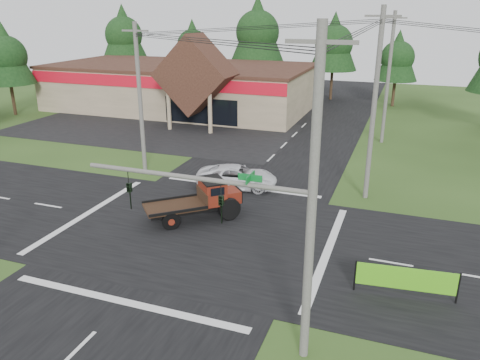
% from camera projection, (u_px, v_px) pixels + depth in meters
% --- Properties ---
extents(ground, '(120.00, 120.00, 0.00)m').
position_uv_depth(ground, '(198.00, 231.00, 25.21)').
color(ground, '#274016').
rests_on(ground, ground).
extents(road_ns, '(12.00, 120.00, 0.02)m').
position_uv_depth(road_ns, '(198.00, 231.00, 25.21)').
color(road_ns, black).
rests_on(road_ns, ground).
extents(road_ew, '(120.00, 12.00, 0.02)m').
position_uv_depth(road_ew, '(198.00, 231.00, 25.21)').
color(road_ew, black).
rests_on(road_ew, ground).
extents(parking_apron, '(28.00, 14.00, 0.02)m').
position_uv_depth(parking_apron, '(150.00, 130.00, 46.48)').
color(parking_apron, black).
rests_on(parking_apron, ground).
extents(cvs_building, '(30.40, 18.20, 9.19)m').
position_uv_depth(cvs_building, '(181.00, 86.00, 55.41)').
color(cvs_building, gray).
rests_on(cvs_building, ground).
extents(traffic_signal_mast, '(8.12, 0.24, 7.00)m').
position_uv_depth(traffic_signal_mast, '(259.00, 232.00, 15.21)').
color(traffic_signal_mast, '#595651').
rests_on(traffic_signal_mast, ground).
extents(utility_pole_nr, '(2.00, 0.30, 11.00)m').
position_uv_depth(utility_pole_nr, '(312.00, 204.00, 14.25)').
color(utility_pole_nr, '#595651').
rests_on(utility_pole_nr, ground).
extents(utility_pole_nw, '(2.00, 0.30, 10.50)m').
position_uv_depth(utility_pole_nw, '(140.00, 98.00, 33.00)').
color(utility_pole_nw, '#595651').
rests_on(utility_pole_nw, ground).
extents(utility_pole_ne, '(2.00, 0.30, 11.50)m').
position_uv_depth(utility_pole_ne, '(374.00, 105.00, 27.70)').
color(utility_pole_ne, '#595651').
rests_on(utility_pole_ne, ground).
extents(utility_pole_n, '(2.00, 0.30, 11.20)m').
position_uv_depth(utility_pole_n, '(388.00, 78.00, 40.11)').
color(utility_pole_n, '#595651').
rests_on(utility_pole_n, ground).
extents(tree_row_a, '(6.72, 6.72, 12.12)m').
position_uv_depth(tree_row_a, '(124.00, 33.00, 67.41)').
color(tree_row_a, '#332316').
rests_on(tree_row_a, ground).
extents(tree_row_b, '(5.60, 5.60, 10.10)m').
position_uv_depth(tree_row_b, '(193.00, 44.00, 66.43)').
color(tree_row_b, '#332316').
rests_on(tree_row_b, ground).
extents(tree_row_c, '(7.28, 7.28, 13.13)m').
position_uv_depth(tree_row_c, '(258.00, 30.00, 61.64)').
color(tree_row_c, '#332316').
rests_on(tree_row_c, ground).
extents(tree_row_d, '(6.16, 6.16, 11.11)m').
position_uv_depth(tree_row_d, '(334.00, 42.00, 59.78)').
color(tree_row_d, '#332316').
rests_on(tree_row_d, ground).
extents(tree_row_e, '(5.04, 5.04, 9.09)m').
position_uv_depth(tree_row_e, '(398.00, 56.00, 55.91)').
color(tree_row_e, '#332316').
rests_on(tree_row_e, ground).
extents(tree_side_w, '(5.60, 5.60, 10.10)m').
position_uv_depth(tree_side_w, '(6.00, 54.00, 50.85)').
color(tree_side_w, '#332316').
rests_on(tree_side_w, ground).
extents(antique_flatbed_truck, '(5.46, 5.17, 2.28)m').
position_uv_depth(antique_flatbed_truck, '(194.00, 200.00, 26.28)').
color(antique_flatbed_truck, '#611D0D').
rests_on(antique_flatbed_truck, ground).
extents(roadside_banner, '(4.13, 0.55, 1.41)m').
position_uv_depth(roadside_banner, '(405.00, 282.00, 19.18)').
color(roadside_banner, '#51B317').
rests_on(roadside_banner, ground).
extents(white_pickup, '(5.74, 3.58, 1.48)m').
position_uv_depth(white_pickup, '(237.00, 177.00, 31.18)').
color(white_pickup, white).
rests_on(white_pickup, ground).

